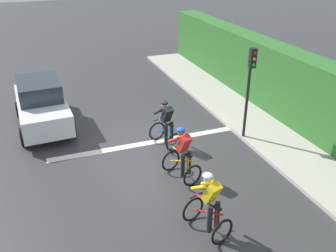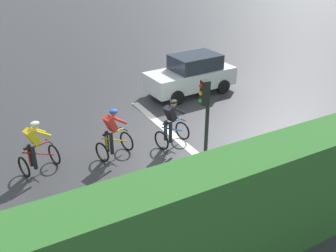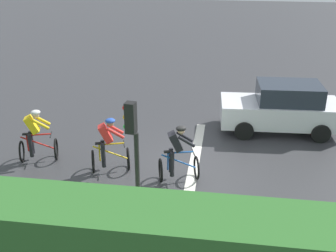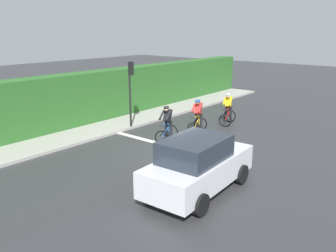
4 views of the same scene
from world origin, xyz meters
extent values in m
plane|color=#333335|center=(0.00, 0.00, 0.00)|extent=(80.00, 80.00, 0.00)
cube|color=silver|center=(0.00, -0.11, 0.00)|extent=(7.00, 0.30, 0.01)
torus|color=black|center=(0.19, 4.14, 0.34)|extent=(0.67, 0.26, 0.68)
torus|color=black|center=(-0.11, 5.11, 0.34)|extent=(0.67, 0.26, 0.68)
cylinder|color=red|center=(0.04, 4.63, 0.59)|extent=(0.34, 0.96, 0.51)
cylinder|color=red|center=(-0.05, 4.92, 0.62)|extent=(0.04, 0.04, 0.55)
cylinder|color=red|center=(0.06, 4.58, 0.87)|extent=(0.26, 0.69, 0.04)
cube|color=black|center=(-0.05, 4.92, 0.91)|extent=(0.16, 0.24, 0.04)
cylinder|color=black|center=(0.16, 4.24, 0.84)|extent=(0.41, 0.16, 0.03)
cube|color=yellow|center=(0.01, 4.72, 1.21)|extent=(0.41, 0.48, 0.57)
sphere|color=beige|center=(0.06, 4.58, 1.52)|extent=(0.20, 0.20, 0.20)
ellipsoid|color=silver|center=(0.06, 4.58, 1.59)|extent=(0.31, 0.34, 0.14)
cylinder|color=black|center=(0.09, 4.86, 0.57)|extent=(0.12, 0.12, 0.74)
cylinder|color=black|center=(-0.14, 4.79, 0.57)|extent=(0.12, 0.12, 0.74)
cylinder|color=yellow|center=(0.25, 4.50, 1.26)|extent=(0.23, 0.48, 0.37)
cylinder|color=yellow|center=(-0.06, 4.40, 1.26)|extent=(0.23, 0.48, 0.37)
torus|color=black|center=(-0.10, 1.79, 0.34)|extent=(0.67, 0.26, 0.68)
torus|color=black|center=(-0.40, 2.77, 0.34)|extent=(0.67, 0.26, 0.68)
cylinder|color=gold|center=(-0.25, 2.28, 0.59)|extent=(0.34, 0.96, 0.51)
cylinder|color=gold|center=(-0.34, 2.57, 0.62)|extent=(0.04, 0.04, 0.55)
cylinder|color=gold|center=(-0.24, 2.23, 0.87)|extent=(0.25, 0.69, 0.04)
cube|color=black|center=(-0.34, 2.57, 0.91)|extent=(0.16, 0.24, 0.04)
cylinder|color=black|center=(-0.13, 1.89, 0.84)|extent=(0.41, 0.16, 0.03)
cube|color=red|center=(-0.28, 2.38, 1.21)|extent=(0.41, 0.48, 0.57)
sphere|color=#9E7051|center=(-0.24, 2.23, 1.52)|extent=(0.20, 0.20, 0.20)
ellipsoid|color=#264CB2|center=(-0.24, 2.23, 1.59)|extent=(0.31, 0.34, 0.14)
cylinder|color=black|center=(-0.20, 2.51, 0.57)|extent=(0.12, 0.12, 0.74)
cylinder|color=black|center=(-0.43, 2.44, 0.57)|extent=(0.12, 0.12, 0.74)
cylinder|color=red|center=(-0.05, 2.15, 1.26)|extent=(0.23, 0.48, 0.37)
cylinder|color=red|center=(-0.35, 2.06, 1.26)|extent=(0.23, 0.48, 0.37)
torus|color=black|center=(-0.35, -0.24, 0.34)|extent=(0.67, 0.24, 0.68)
torus|color=black|center=(-0.63, 0.74, 0.34)|extent=(0.67, 0.24, 0.68)
cylinder|color=#1E59B2|center=(-0.49, 0.25, 0.59)|extent=(0.31, 0.96, 0.51)
cylinder|color=#1E59B2|center=(-0.57, 0.54, 0.62)|extent=(0.04, 0.04, 0.55)
cylinder|color=#1E59B2|center=(-0.47, 0.20, 0.87)|extent=(0.24, 0.70, 0.04)
cube|color=black|center=(-0.57, 0.54, 0.91)|extent=(0.16, 0.24, 0.04)
cylinder|color=black|center=(-0.38, -0.14, 0.84)|extent=(0.41, 0.15, 0.03)
cube|color=black|center=(-0.52, 0.35, 1.21)|extent=(0.40, 0.48, 0.57)
sphere|color=tan|center=(-0.47, 0.20, 1.52)|extent=(0.20, 0.20, 0.20)
ellipsoid|color=black|center=(-0.47, 0.20, 1.59)|extent=(0.31, 0.33, 0.14)
cylinder|color=black|center=(-0.43, 0.48, 0.57)|extent=(0.12, 0.12, 0.74)
cylinder|color=black|center=(-0.66, 0.41, 0.57)|extent=(0.12, 0.12, 0.74)
cylinder|color=black|center=(-0.28, 0.12, 1.26)|extent=(0.22, 0.48, 0.37)
cylinder|color=black|center=(-0.59, 0.03, 1.26)|extent=(0.22, 0.48, 0.37)
cube|color=silver|center=(3.37, -2.86, 0.70)|extent=(1.92, 4.19, 0.80)
cube|color=#262D38|center=(3.38, -3.11, 1.43)|extent=(1.61, 2.21, 0.66)
cylinder|color=black|center=(2.47, -1.63, 0.32)|extent=(0.25, 0.65, 0.64)
cylinder|color=black|center=(4.13, -1.54, 0.32)|extent=(0.25, 0.65, 0.64)
cylinder|color=black|center=(2.60, -4.17, 0.32)|extent=(0.25, 0.65, 0.64)
cylinder|color=black|center=(4.27, -4.08, 0.32)|extent=(0.25, 0.65, 0.64)
cube|color=#EAEACC|center=(2.75, -0.88, 0.80)|extent=(0.28, 0.09, 0.16)
cube|color=#EAEACC|center=(3.77, -0.82, 0.80)|extent=(0.28, 0.09, 0.16)
cylinder|color=black|center=(-3.28, 0.79, 1.35)|extent=(0.10, 0.10, 2.70)
cube|color=black|center=(-3.27, 0.89, 3.02)|extent=(0.22, 0.22, 0.64)
sphere|color=red|center=(-3.25, 1.00, 3.22)|extent=(0.11, 0.11, 0.11)
sphere|color=orange|center=(-3.25, 1.00, 3.02)|extent=(0.11, 0.11, 0.11)
sphere|color=green|center=(-3.25, 1.00, 2.82)|extent=(0.11, 0.11, 0.11)
camera|label=1|loc=(3.31, 10.72, 6.28)|focal=38.99mm
camera|label=2|loc=(-10.54, 5.92, 6.51)|focal=40.48mm
camera|label=3|loc=(-10.59, -0.92, 6.17)|focal=44.37mm
camera|label=4|loc=(8.96, -11.16, 4.84)|focal=37.46mm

